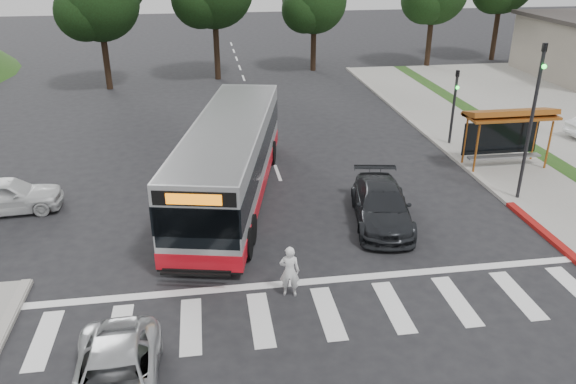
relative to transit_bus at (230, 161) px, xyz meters
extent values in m
plane|color=black|center=(2.30, -3.57, -1.66)|extent=(140.00, 140.00, 0.00)
cube|color=gray|center=(13.30, 4.43, -1.60)|extent=(4.00, 40.00, 0.12)
cube|color=#9E9991|center=(11.30, 4.43, -1.59)|extent=(0.30, 40.00, 0.15)
cube|color=maroon|center=(11.30, -5.57, -1.59)|extent=(0.32, 6.00, 0.15)
cube|color=silver|center=(2.30, -8.57, -1.66)|extent=(18.00, 2.60, 0.01)
cylinder|color=#9F531A|center=(11.30, 0.83, -0.39)|extent=(0.10, 0.10, 2.30)
cylinder|color=#9F531A|center=(14.90, 0.83, -0.39)|extent=(0.10, 0.10, 2.30)
cylinder|color=#9F531A|center=(11.30, 2.03, -0.39)|extent=(0.10, 0.10, 2.30)
cylinder|color=#9F531A|center=(14.90, 2.03, -0.39)|extent=(0.10, 0.10, 2.30)
cube|color=#9F531A|center=(13.10, 1.43, 0.91)|extent=(4.20, 1.60, 0.12)
cube|color=#9F531A|center=(13.10, 1.48, 1.06)|extent=(4.20, 1.32, 0.51)
cube|color=black|center=(13.10, 2.03, -0.34)|extent=(3.80, 0.06, 1.60)
cube|color=gray|center=(13.10, 1.43, -1.09)|extent=(3.60, 0.40, 0.08)
cylinder|color=black|center=(11.90, -2.07, 1.59)|extent=(0.14, 0.14, 6.50)
imported|color=black|center=(11.90, -2.07, 4.34)|extent=(0.16, 0.20, 1.00)
sphere|color=#19E533|center=(11.90, -2.25, 3.99)|extent=(0.18, 0.18, 0.18)
cylinder|color=black|center=(11.90, 4.93, 0.34)|extent=(0.14, 0.14, 4.00)
imported|color=black|center=(11.90, 4.93, 1.84)|extent=(0.16, 0.20, 1.00)
sphere|color=#19E533|center=(11.90, 4.75, 1.49)|extent=(0.18, 0.18, 0.18)
cylinder|color=black|center=(18.30, 24.43, 0.64)|extent=(0.44, 0.44, 4.40)
cylinder|color=black|center=(25.30, 26.43, 0.76)|extent=(0.44, 0.44, 4.84)
cylinder|color=black|center=(0.30, 22.43, 0.76)|extent=(0.44, 0.44, 4.84)
cylinder|color=black|center=(8.30, 24.43, 0.32)|extent=(0.44, 0.44, 3.96)
sphere|color=black|center=(8.30, 24.43, 3.92)|extent=(5.20, 5.20, 5.20)
sphere|color=black|center=(7.39, 23.78, 3.29)|extent=(3.64, 3.64, 3.64)
cylinder|color=black|center=(-7.70, 20.43, 0.54)|extent=(0.44, 0.44, 4.40)
sphere|color=black|center=(-7.70, 20.43, 4.54)|extent=(5.60, 5.60, 5.60)
sphere|color=black|center=(-8.68, 19.73, 3.84)|extent=(3.92, 3.92, 3.92)
imported|color=white|center=(1.32, -7.47, -0.82)|extent=(0.69, 0.52, 1.69)
imported|color=#212427|center=(5.57, -3.19, -0.93)|extent=(2.89, 5.34, 1.47)
imported|color=#B9BBBF|center=(-3.40, -11.20, -1.04)|extent=(2.21, 4.54, 1.24)
imported|color=silver|center=(-8.98, -0.02, -0.94)|extent=(4.37, 2.02, 1.45)
camera|label=1|loc=(-0.94, -21.83, 8.39)|focal=35.00mm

